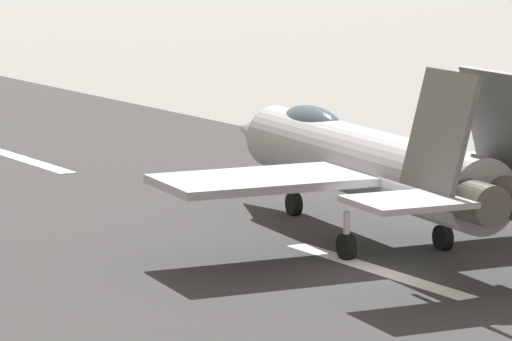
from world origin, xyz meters
name	(u,v)px	position (x,y,z in m)	size (l,w,h in m)	color
ground_plane	(389,274)	(0.00, 0.00, 0.00)	(400.00, 400.00, 0.00)	slate
runway_strip	(389,274)	(-0.02, 0.00, 0.01)	(240.00, 26.00, 0.02)	#303031
fighter_jet	(364,160)	(3.90, -1.95, 2.51)	(17.84, 13.98, 5.71)	gray
marker_cone_far	(278,126)	(26.36, -13.35, 0.28)	(0.44, 0.44, 0.55)	orange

